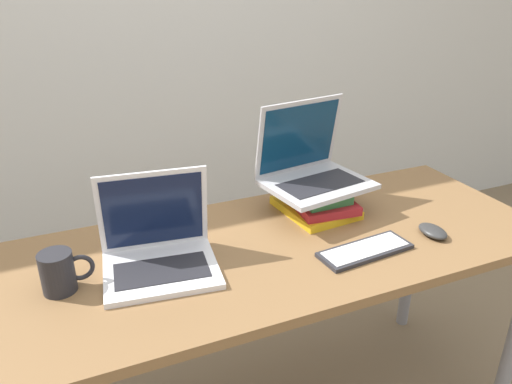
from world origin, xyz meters
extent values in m
cube|color=silver|center=(0.00, 1.60, 1.35)|extent=(8.00, 0.05, 2.70)
cube|color=brown|center=(0.00, 0.33, 0.73)|extent=(1.75, 0.66, 0.03)
cylinder|color=gray|center=(0.82, 0.60, 0.36)|extent=(0.05, 0.05, 0.72)
cube|color=silver|center=(-0.32, 0.31, 0.76)|extent=(0.33, 0.28, 0.02)
cube|color=#232328|center=(-0.32, 0.30, 0.76)|extent=(0.26, 0.16, 0.00)
cube|color=silver|center=(-0.31, 0.42, 0.89)|extent=(0.30, 0.08, 0.24)
cube|color=#0F1938|center=(-0.31, 0.41, 0.88)|extent=(0.27, 0.07, 0.21)
cube|color=gold|center=(0.24, 0.47, 0.76)|extent=(0.23, 0.27, 0.03)
cube|color=maroon|center=(0.26, 0.48, 0.79)|extent=(0.21, 0.29, 0.03)
cube|color=#33753D|center=(0.25, 0.48, 0.82)|extent=(0.15, 0.22, 0.04)
cube|color=#B2B2B7|center=(0.24, 0.47, 0.85)|extent=(0.36, 0.30, 0.02)
cube|color=#232328|center=(0.25, 0.46, 0.86)|extent=(0.28, 0.17, 0.00)
cube|color=#B2B2B7|center=(0.23, 0.58, 0.98)|extent=(0.33, 0.10, 0.25)
cube|color=#0A2D4C|center=(0.23, 0.57, 0.98)|extent=(0.30, 0.08, 0.22)
cube|color=#28282D|center=(0.24, 0.18, 0.75)|extent=(0.29, 0.12, 0.01)
cube|color=silver|center=(0.24, 0.18, 0.76)|extent=(0.27, 0.10, 0.00)
ellipsoid|color=#2D2D2D|center=(0.49, 0.19, 0.76)|extent=(0.07, 0.10, 0.03)
cylinder|color=#232328|center=(-0.58, 0.34, 0.80)|extent=(0.08, 0.08, 0.11)
torus|color=#232328|center=(-0.52, 0.34, 0.80)|extent=(0.07, 0.01, 0.07)
camera|label=1|loc=(-0.54, -0.83, 1.50)|focal=35.00mm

